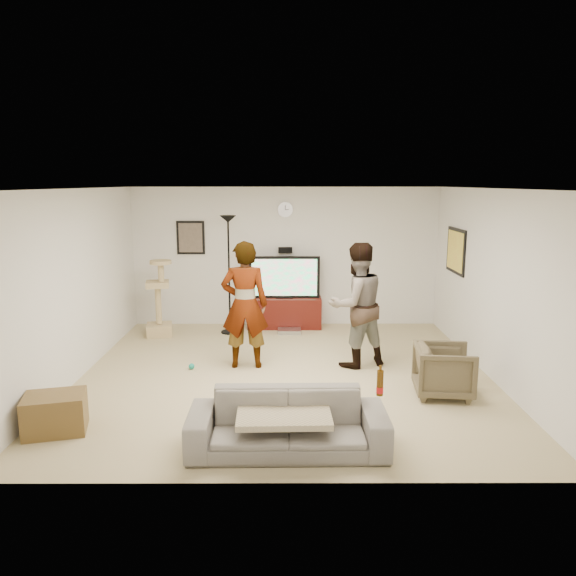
{
  "coord_description": "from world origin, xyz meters",
  "views": [
    {
      "loc": [
        0.02,
        -7.13,
        2.58
      ],
      "look_at": [
        0.04,
        0.2,
        1.17
      ],
      "focal_mm": 34.33,
      "sensor_mm": 36.0,
      "label": 1
    }
  ],
  "objects_px": {
    "tv_stand": "(284,312)",
    "armchair": "(444,371)",
    "cat_tree": "(158,298)",
    "beer_bottle": "(380,383)",
    "tv": "(284,277)",
    "side_table": "(55,413)",
    "person_right": "(357,305)",
    "floor_lamp": "(229,275)",
    "sofa": "(288,423)",
    "person_left": "(245,305)"
  },
  "relations": [
    {
      "from": "tv_stand",
      "to": "armchair",
      "type": "distance_m",
      "value": 3.79
    },
    {
      "from": "cat_tree",
      "to": "beer_bottle",
      "type": "bearing_deg",
      "value": -53.2
    },
    {
      "from": "tv",
      "to": "side_table",
      "type": "xyz_separation_m",
      "value": [
        -2.38,
        -4.24,
        -0.72
      ]
    },
    {
      "from": "tv_stand",
      "to": "cat_tree",
      "type": "xyz_separation_m",
      "value": [
        -2.14,
        -0.53,
        0.38
      ]
    },
    {
      "from": "tv",
      "to": "beer_bottle",
      "type": "bearing_deg",
      "value": -78.62
    },
    {
      "from": "beer_bottle",
      "to": "side_table",
      "type": "xyz_separation_m",
      "value": [
        -3.32,
        0.4,
        -0.48
      ]
    },
    {
      "from": "cat_tree",
      "to": "person_right",
      "type": "height_order",
      "value": "person_right"
    },
    {
      "from": "floor_lamp",
      "to": "cat_tree",
      "type": "bearing_deg",
      "value": -171.52
    },
    {
      "from": "sofa",
      "to": "person_right",
      "type": "bearing_deg",
      "value": 68.3
    },
    {
      "from": "person_right",
      "to": "side_table",
      "type": "relative_size",
      "value": 2.89
    },
    {
      "from": "tv",
      "to": "beer_bottle",
      "type": "relative_size",
      "value": 5.02
    },
    {
      "from": "floor_lamp",
      "to": "person_left",
      "type": "bearing_deg",
      "value": -77.44
    },
    {
      "from": "tv_stand",
      "to": "tv",
      "type": "bearing_deg",
      "value": 0.0
    },
    {
      "from": "cat_tree",
      "to": "armchair",
      "type": "distance_m",
      "value": 4.92
    },
    {
      "from": "cat_tree",
      "to": "sofa",
      "type": "height_order",
      "value": "cat_tree"
    },
    {
      "from": "tv_stand",
      "to": "person_right",
      "type": "distance_m",
      "value": 2.42
    },
    {
      "from": "tv_stand",
      "to": "floor_lamp",
      "type": "relative_size",
      "value": 0.65
    },
    {
      "from": "sofa",
      "to": "armchair",
      "type": "distance_m",
      "value": 2.37
    },
    {
      "from": "person_right",
      "to": "sofa",
      "type": "relative_size",
      "value": 0.92
    },
    {
      "from": "tv_stand",
      "to": "side_table",
      "type": "height_order",
      "value": "tv_stand"
    },
    {
      "from": "tv",
      "to": "side_table",
      "type": "bearing_deg",
      "value": -119.35
    },
    {
      "from": "cat_tree",
      "to": "person_left",
      "type": "distance_m",
      "value": 2.28
    },
    {
      "from": "floor_lamp",
      "to": "cat_tree",
      "type": "distance_m",
      "value": 1.26
    },
    {
      "from": "cat_tree",
      "to": "beer_bottle",
      "type": "xyz_separation_m",
      "value": [
        3.07,
        -4.11,
        0.03
      ]
    },
    {
      "from": "sofa",
      "to": "tv_stand",
      "type": "bearing_deg",
      "value": 89.91
    },
    {
      "from": "tv_stand",
      "to": "person_left",
      "type": "height_order",
      "value": "person_left"
    },
    {
      "from": "side_table",
      "to": "tv_stand",
      "type": "bearing_deg",
      "value": 60.65
    },
    {
      "from": "tv_stand",
      "to": "person_left",
      "type": "xyz_separation_m",
      "value": [
        -0.55,
        -2.15,
        0.62
      ]
    },
    {
      "from": "person_left",
      "to": "side_table",
      "type": "relative_size",
      "value": 2.94
    },
    {
      "from": "armchair",
      "to": "person_left",
      "type": "bearing_deg",
      "value": 72.48
    },
    {
      "from": "tv",
      "to": "person_right",
      "type": "relative_size",
      "value": 0.71
    },
    {
      "from": "tv_stand",
      "to": "person_right",
      "type": "bearing_deg",
      "value": -64.03
    },
    {
      "from": "beer_bottle",
      "to": "person_left",
      "type": "bearing_deg",
      "value": 120.74
    },
    {
      "from": "side_table",
      "to": "person_right",
      "type": "bearing_deg",
      "value": 32.1
    },
    {
      "from": "person_right",
      "to": "side_table",
      "type": "height_order",
      "value": "person_right"
    },
    {
      "from": "floor_lamp",
      "to": "sofa",
      "type": "height_order",
      "value": "floor_lamp"
    },
    {
      "from": "cat_tree",
      "to": "side_table",
      "type": "xyz_separation_m",
      "value": [
        -0.25,
        -3.7,
        -0.45
      ]
    },
    {
      "from": "tv",
      "to": "person_left",
      "type": "distance_m",
      "value": 2.22
    },
    {
      "from": "cat_tree",
      "to": "beer_bottle",
      "type": "distance_m",
      "value": 5.13
    },
    {
      "from": "person_right",
      "to": "sofa",
      "type": "height_order",
      "value": "person_right"
    },
    {
      "from": "floor_lamp",
      "to": "sofa",
      "type": "distance_m",
      "value": 4.46
    },
    {
      "from": "person_right",
      "to": "armchair",
      "type": "bearing_deg",
      "value": 107.13
    },
    {
      "from": "floor_lamp",
      "to": "armchair",
      "type": "xyz_separation_m",
      "value": [
        2.91,
        -2.88,
        -0.7
      ]
    },
    {
      "from": "floor_lamp",
      "to": "side_table",
      "type": "height_order",
      "value": "floor_lamp"
    },
    {
      "from": "side_table",
      "to": "beer_bottle",
      "type": "bearing_deg",
      "value": -6.88
    },
    {
      "from": "tv",
      "to": "sofa",
      "type": "bearing_deg",
      "value": -89.41
    },
    {
      "from": "person_left",
      "to": "sofa",
      "type": "xyz_separation_m",
      "value": [
        0.59,
        -2.49,
        -0.62
      ]
    },
    {
      "from": "floor_lamp",
      "to": "person_right",
      "type": "distance_m",
      "value": 2.63
    },
    {
      "from": "tv_stand",
      "to": "side_table",
      "type": "relative_size",
      "value": 2.16
    },
    {
      "from": "sofa",
      "to": "floor_lamp",
      "type": "bearing_deg",
      "value": 102.38
    }
  ]
}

